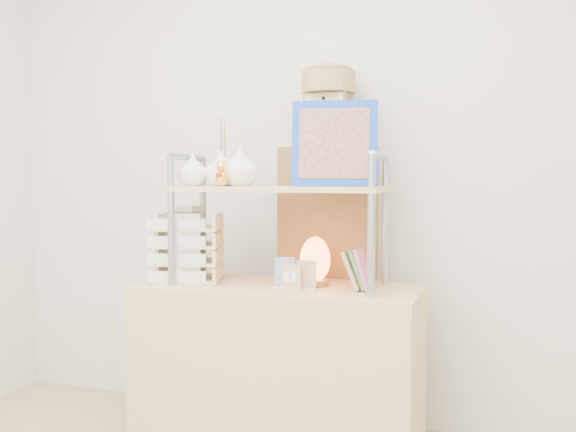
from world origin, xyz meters
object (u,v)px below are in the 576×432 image
Objects in this scene: salt_lamp at (315,261)px; letter_tray at (189,251)px; desk at (279,371)px; cabinet at (329,290)px.

letter_tray is at bearing -175.62° from salt_lamp.
desk is 0.51m from salt_lamp.
salt_lamp is at bearing 13.54° from desk.
letter_tray is at bearing -152.60° from cabinet.
desk is at bearing 1.01° from letter_tray.
letter_tray is (-0.55, -0.38, 0.21)m from cabinet.
letter_tray is 0.58m from salt_lamp.
cabinet reaches higher than salt_lamp.
letter_tray reaches higher than salt_lamp.
salt_lamp is at bearing 4.38° from letter_tray.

